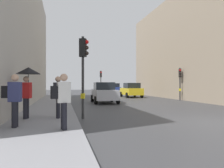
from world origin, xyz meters
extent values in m
plane|color=#38383A|center=(0.00, 0.00, 0.00)|extent=(120.00, 120.00, 0.00)
cube|color=gray|center=(-6.91, 6.00, 0.08)|extent=(2.73, 40.00, 0.16)
cube|color=gray|center=(11.55, 14.90, 5.68)|extent=(12.00, 24.47, 11.36)
cylinder|color=#2D2D2D|center=(5.25, 12.35, 1.62)|extent=(0.12, 0.12, 3.23)
cube|color=black|center=(5.25, 12.35, 2.71)|extent=(0.34, 0.37, 0.84)
cube|color=yellow|center=(5.25, 12.35, 1.05)|extent=(0.25, 0.23, 0.24)
sphere|color=red|center=(5.17, 12.17, 2.97)|extent=(0.18, 0.18, 0.18)
sphere|color=#2D231E|center=(5.17, 12.17, 2.71)|extent=(0.18, 0.18, 0.18)
sphere|color=#2D231E|center=(5.17, 12.17, 2.45)|extent=(0.18, 0.18, 0.18)
cylinder|color=#2D2D2D|center=(-5.25, 2.13, 1.90)|extent=(0.12, 0.12, 3.80)
cube|color=black|center=(-5.25, 2.13, 3.28)|extent=(0.37, 0.34, 0.84)
cube|color=yellow|center=(-5.25, 2.13, 1.05)|extent=(0.22, 0.25, 0.24)
sphere|color=red|center=(-5.07, 2.05, 3.54)|extent=(0.18, 0.18, 0.18)
sphere|color=#2D231E|center=(-5.07, 2.05, 3.28)|extent=(0.18, 0.18, 0.18)
sphere|color=#2D231E|center=(-5.07, 2.05, 3.02)|extent=(0.18, 0.18, 0.18)
cylinder|color=#2D2D2D|center=(-0.80, 23.83, 1.77)|extent=(0.12, 0.12, 3.55)
cube|color=black|center=(-0.80, 23.83, 3.03)|extent=(0.25, 0.31, 0.84)
cube|color=yellow|center=(-0.80, 23.83, 1.05)|extent=(0.21, 0.17, 0.24)
sphere|color=red|center=(-0.80, 23.64, 3.29)|extent=(0.18, 0.18, 0.18)
sphere|color=#2D231E|center=(-0.80, 23.64, 3.03)|extent=(0.18, 0.18, 0.18)
sphere|color=#2D231E|center=(-0.80, 23.64, 2.77)|extent=(0.18, 0.18, 0.18)
cube|color=#BCBCC1|center=(-2.64, 10.90, 0.72)|extent=(1.90, 4.24, 0.80)
cube|color=black|center=(-2.63, 11.15, 1.44)|extent=(1.65, 2.04, 0.64)
cylinder|color=black|center=(-1.77, 9.53, 0.32)|extent=(0.23, 0.64, 0.64)
cylinder|color=black|center=(-3.57, 9.57, 0.32)|extent=(0.23, 0.64, 0.64)
cylinder|color=black|center=(-1.71, 12.23, 0.32)|extent=(0.23, 0.64, 0.64)
cylinder|color=black|center=(-3.51, 12.27, 0.32)|extent=(0.23, 0.64, 0.64)
cube|color=navy|center=(2.37, 29.59, 0.72)|extent=(2.05, 4.30, 0.80)
cube|color=black|center=(2.36, 29.34, 1.44)|extent=(1.72, 2.09, 0.64)
cylinder|color=black|center=(1.56, 30.99, 0.32)|extent=(0.26, 0.65, 0.64)
cylinder|color=black|center=(3.35, 30.88, 0.32)|extent=(0.26, 0.65, 0.64)
cylinder|color=black|center=(1.39, 28.30, 0.32)|extent=(0.26, 0.65, 0.64)
cylinder|color=black|center=(3.19, 28.19, 0.32)|extent=(0.26, 0.65, 0.64)
cube|color=yellow|center=(2.10, 18.58, 0.72)|extent=(1.80, 4.20, 0.80)
cube|color=black|center=(2.10, 18.33, 1.44)|extent=(1.60, 2.00, 0.64)
cylinder|color=black|center=(1.20, 19.93, 0.32)|extent=(0.22, 0.64, 0.64)
cylinder|color=black|center=(3.00, 19.93, 0.32)|extent=(0.22, 0.64, 0.64)
cylinder|color=black|center=(1.20, 17.23, 0.32)|extent=(0.22, 0.64, 0.64)
cylinder|color=black|center=(3.00, 17.23, 0.32)|extent=(0.22, 0.64, 0.64)
cylinder|color=black|center=(-7.63, 1.66, 0.58)|extent=(0.16, 0.16, 0.85)
cylinder|color=black|center=(-7.68, 1.47, 0.58)|extent=(0.16, 0.16, 0.85)
cube|color=red|center=(-7.65, 1.56, 1.34)|extent=(0.45, 0.36, 0.66)
sphere|color=tan|center=(-7.65, 1.56, 1.81)|extent=(0.24, 0.24, 0.24)
cylinder|color=black|center=(-7.56, 1.54, 1.59)|extent=(0.02, 0.02, 0.90)
cone|color=black|center=(-7.56, 1.54, 2.16)|extent=(1.00, 1.00, 0.28)
cylinder|color=black|center=(-6.15, -1.01, 0.58)|extent=(0.16, 0.16, 0.85)
cylinder|color=black|center=(-6.11, -1.21, 0.58)|extent=(0.16, 0.16, 0.85)
cube|color=silver|center=(-6.13, -1.11, 1.34)|extent=(0.44, 0.32, 0.66)
sphere|color=tan|center=(-6.13, -1.11, 1.81)|extent=(0.24, 0.24, 0.24)
cube|color=black|center=(-6.43, -1.16, 1.34)|extent=(0.24, 0.31, 0.40)
cylinder|color=black|center=(-7.71, -0.27, 0.58)|extent=(0.16, 0.16, 0.85)
cylinder|color=black|center=(-7.73, -0.47, 0.58)|extent=(0.16, 0.16, 0.85)
cube|color=navy|center=(-7.72, -0.37, 1.34)|extent=(0.42, 0.30, 0.66)
sphere|color=tan|center=(-7.72, -0.37, 1.81)|extent=(0.24, 0.24, 0.24)
cube|color=black|center=(-8.02, -0.34, 1.34)|extent=(0.23, 0.30, 0.40)
cylinder|color=black|center=(-6.36, 1.60, 0.58)|extent=(0.16, 0.16, 0.85)
cylinder|color=black|center=(-6.34, 1.40, 0.58)|extent=(0.16, 0.16, 0.85)
cube|color=black|center=(-6.35, 1.50, 1.34)|extent=(0.42, 0.29, 0.66)
sphere|color=tan|center=(-6.35, 1.50, 1.81)|extent=(0.24, 0.24, 0.24)
camera|label=1|loc=(-6.18, -8.56, 1.59)|focal=36.98mm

